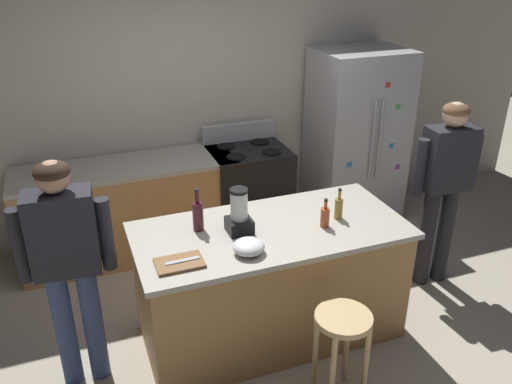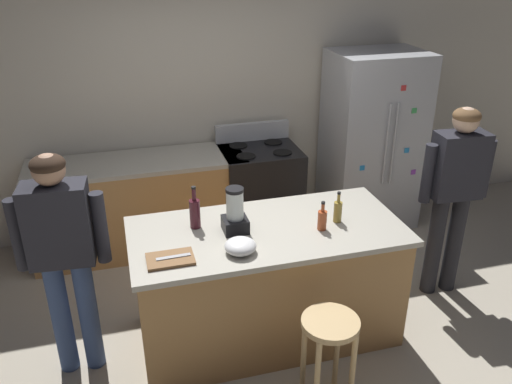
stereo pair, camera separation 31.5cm
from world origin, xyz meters
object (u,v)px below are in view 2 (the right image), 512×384
Objects in this scene: person_by_island_left at (62,247)px; bottle_vinegar at (338,211)px; refrigerator at (372,141)px; stove_range at (260,191)px; blender_appliance at (235,213)px; bottle_cooking_sauce at (322,219)px; bar_stool at (329,340)px; kitchen_island at (267,282)px; mixing_bowl at (240,246)px; cutting_board at (170,259)px; person_by_sink_right at (455,185)px; chef_knife at (173,257)px; bottle_wine at (195,213)px.

person_by_island_left is 1.88m from bottle_vinegar.
stove_range is at bearing 178.81° from refrigerator.
bottle_cooking_sauce is at bearing -13.44° from blender_appliance.
bar_stool is 0.95m from bottle_vinegar.
bar_stool is 2.05× the size of blender_appliance.
person_by_island_left is (-2.93, -1.49, 0.08)m from refrigerator.
bar_stool is at bearing -77.45° from kitchen_island.
kitchen_island is 9.28× the size of mixing_bowl.
bar_stool is at bearing -31.71° from cutting_board.
cutting_board is (-1.23, -0.19, -0.08)m from bottle_vinegar.
bar_stool is (-1.40, -2.27, -0.38)m from refrigerator.
kitchen_island is at bearing -104.07° from stove_range.
person_by_sink_right reaches higher than bottle_vinegar.
blender_appliance is 0.57m from cutting_board.
bottle_vinegar is at bearing -5.04° from blender_appliance.
chef_knife is (-2.26, -1.72, 0.04)m from refrigerator.
refrigerator is 2.45m from bottle_wine.
person_by_sink_right is 1.26m from bottle_cooking_sauce.
bottle_vinegar is (0.74, -0.07, -0.05)m from blender_appliance.
bottle_vinegar is 0.81m from mixing_bowl.
bar_stool is 2.24× the size of cutting_board.
refrigerator reaches higher than person_by_island_left.
bottle_cooking_sauce is at bearing 4.64° from chef_knife.
kitchen_island is at bearing 176.46° from bottle_vinegar.
person_by_sink_right is 7.56× the size of bottle_cooking_sauce.
person_by_sink_right reaches higher than cutting_board.
bar_stool is 3.11× the size of bottle_cooking_sauce.
bottle_wine reaches higher than bottle_cooking_sauce.
person_by_island_left reaches higher than chef_knife.
kitchen_island is at bearing 102.55° from bar_stool.
stove_range is 4.98× the size of chef_knife.
refrigerator is at bearing 43.75° from mixing_bowl.
cutting_board is (0.65, -0.24, -0.06)m from person_by_island_left.
mixing_bowl is at bearing 129.69° from bar_stool.
blender_appliance is at bearing 83.16° from mixing_bowl.
stove_range is 1.71m from bottle_wine.
bottle_wine reaches higher than kitchen_island.
bottle_wine is (-1.00, 0.19, 0.03)m from bottle_vinegar.
bottle_vinegar is 1.07× the size of chef_knife.
chef_knife is at bearing -173.71° from bottle_cooking_sauce.
bar_stool is at bearing -27.01° from person_by_island_left.
person_by_sink_right is at bearing 3.41° from blender_appliance.
bottle_vinegar is 1.24m from cutting_board.
kitchen_island is 1.19× the size of person_by_sink_right.
mixing_bowl reaches higher than chef_knife.
bar_stool is at bearing -115.04° from bottle_vinegar.
kitchen_island is 0.75m from bottle_vinegar.
bottle_cooking_sauce is at bearing -16.42° from kitchen_island.
bottle_vinegar reaches higher than cutting_board.
blender_appliance is at bearing 174.96° from bottle_vinegar.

